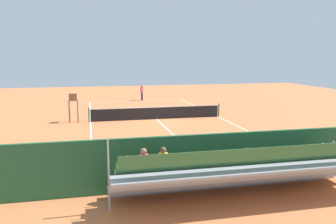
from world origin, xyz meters
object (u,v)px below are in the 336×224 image
courtside_bench (283,159)px  equipment_bag (246,172)px  tennis_ball_near (137,101)px  tennis_racket (134,100)px  tennis_player (142,91)px  umpire_chair (73,104)px  tennis_ball_far (163,101)px  tennis_net (157,113)px  bleacher_stand (238,172)px

courtside_bench → equipment_bag: size_ratio=2.00×
equipment_bag → tennis_ball_near: equipment_bag is taller
tennis_racket → tennis_ball_near: size_ratio=8.77×
tennis_player → tennis_ball_near: tennis_player is taller
tennis_player → tennis_racket: bearing=-7.3°
equipment_bag → tennis_racket: (1.44, -25.00, -0.16)m
courtside_bench → tennis_ball_near: bearing=-83.0°
tennis_racket → tennis_ball_near: (-0.21, 0.77, 0.02)m
tennis_racket → umpire_chair: bearing=62.6°
tennis_ball_far → tennis_net: bearing=75.5°
tennis_racket → tennis_ball_near: 0.80m
equipment_bag → tennis_racket: size_ratio=1.56×
tennis_player → tennis_racket: 1.34m
courtside_bench → tennis_ball_far: size_ratio=27.27×
tennis_racket → tennis_net: bearing=91.5°
tennis_net → umpire_chair: umpire_chair is taller
tennis_net → tennis_ball_near: bearing=-89.5°
umpire_chair → tennis_player: 13.15m
courtside_bench → tennis_player: tennis_player is taller
bleacher_stand → courtside_bench: size_ratio=5.03×
bleacher_stand → equipment_bag: bearing=-122.7°
bleacher_stand → tennis_racket: 26.92m
umpire_chair → tennis_ball_far: (-8.83, -9.91, -1.28)m
tennis_ball_near → tennis_player: bearing=-135.8°
tennis_net → umpire_chair: 6.26m
tennis_racket → equipment_bag: bearing=93.3°
tennis_ball_near → tennis_ball_far: size_ratio=1.00×
tennis_player → tennis_ball_far: bearing=146.4°
equipment_bag → tennis_ball_near: (1.22, -24.23, -0.15)m
tennis_ball_far → courtside_bench: bearing=90.5°
tennis_net → tennis_ball_near: 10.84m
bleacher_stand → tennis_ball_far: bearing=-96.1°
bleacher_stand → tennis_racket: (0.21, -26.90, -0.90)m
courtside_bench → tennis_ball_far: (0.22, -23.40, -0.53)m
tennis_net → tennis_ball_far: tennis_net is taller
tennis_racket → tennis_ball_near: tennis_ball_near is taller
umpire_chair → bleacher_stand: bearing=111.5°
bleacher_stand → tennis_player: (-0.67, -26.79, 0.10)m
tennis_racket → courtside_bench: bearing=97.2°
bleacher_stand → tennis_ball_far: bleacher_stand is taller
tennis_racket → tennis_ball_near: bearing=105.5°
umpire_chair → tennis_player: size_ratio=1.11×
tennis_ball_far → umpire_chair: bearing=48.3°
umpire_chair → equipment_bag: 15.51m
tennis_ball_near → tennis_racket: bearing=-74.5°
bleacher_stand → tennis_ball_near: 26.15m
courtside_bench → equipment_bag: 1.76m
tennis_net → tennis_ball_near: tennis_net is taller
tennis_net → tennis_ball_far: 10.47m
tennis_net → tennis_player: size_ratio=5.35×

